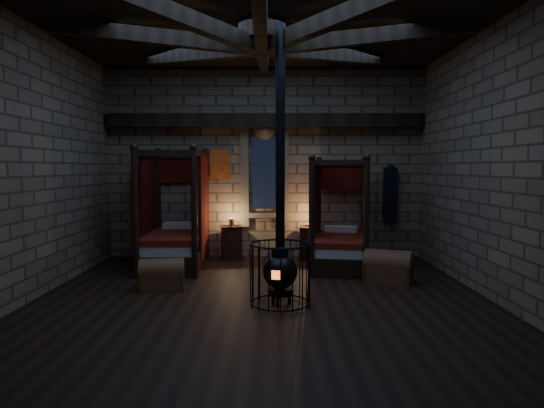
{
  "coord_description": "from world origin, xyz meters",
  "views": [
    {
      "loc": [
        0.14,
        -7.43,
        2.02
      ],
      "look_at": [
        0.16,
        0.6,
        1.42
      ],
      "focal_mm": 32.0,
      "sensor_mm": 36.0,
      "label": 1
    }
  ],
  "objects_px": {
    "bed_right": "(340,241)",
    "bed_left": "(176,238)",
    "trunk_right": "(388,268)",
    "trunk_left": "(162,275)",
    "stove": "(280,266)"
  },
  "relations": [
    {
      "from": "bed_right",
      "to": "bed_left",
      "type": "bearing_deg",
      "value": -172.84
    },
    {
      "from": "bed_right",
      "to": "trunk_right",
      "type": "xyz_separation_m",
      "value": [
        0.67,
        -1.33,
        -0.27
      ]
    },
    {
      "from": "trunk_left",
      "to": "bed_right",
      "type": "bearing_deg",
      "value": 21.06
    },
    {
      "from": "bed_left",
      "to": "trunk_right",
      "type": "xyz_separation_m",
      "value": [
        4.03,
        -1.47,
        -0.32
      ]
    },
    {
      "from": "bed_left",
      "to": "trunk_left",
      "type": "distance_m",
      "value": 1.99
    },
    {
      "from": "trunk_left",
      "to": "trunk_right",
      "type": "bearing_deg",
      "value": -1.35
    },
    {
      "from": "trunk_left",
      "to": "trunk_right",
      "type": "xyz_separation_m",
      "value": [
        3.88,
        0.49,
        0.03
      ]
    },
    {
      "from": "trunk_right",
      "to": "stove",
      "type": "xyz_separation_m",
      "value": [
        -1.94,
        -1.41,
        0.32
      ]
    },
    {
      "from": "trunk_left",
      "to": "stove",
      "type": "distance_m",
      "value": 2.18
    },
    {
      "from": "trunk_left",
      "to": "stove",
      "type": "height_order",
      "value": "stove"
    },
    {
      "from": "trunk_left",
      "to": "trunk_right",
      "type": "distance_m",
      "value": 3.91
    },
    {
      "from": "trunk_left",
      "to": "trunk_right",
      "type": "relative_size",
      "value": 0.83
    },
    {
      "from": "bed_left",
      "to": "trunk_right",
      "type": "height_order",
      "value": "bed_left"
    },
    {
      "from": "bed_right",
      "to": "trunk_left",
      "type": "height_order",
      "value": "bed_right"
    },
    {
      "from": "trunk_left",
      "to": "bed_left",
      "type": "bearing_deg",
      "value": 85.95
    }
  ]
}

